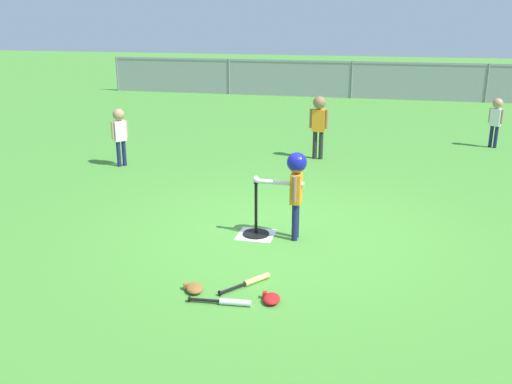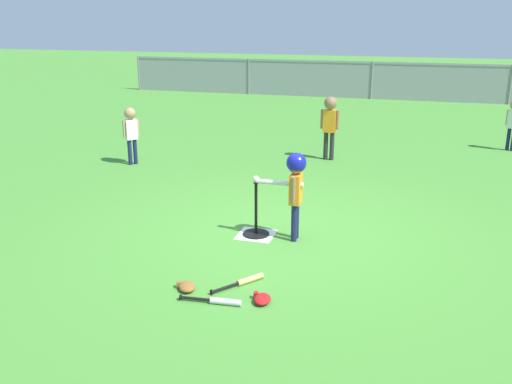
% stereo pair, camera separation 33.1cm
% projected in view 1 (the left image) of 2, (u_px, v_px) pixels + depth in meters
% --- Properties ---
extents(ground_plane, '(60.00, 60.00, 0.00)m').
position_uv_depth(ground_plane, '(285.00, 234.00, 6.88)').
color(ground_plane, '#478C33').
extents(home_plate, '(0.44, 0.44, 0.01)m').
position_uv_depth(home_plate, '(256.00, 235.00, 6.85)').
color(home_plate, white).
rests_on(home_plate, ground_plane).
extents(batting_tee, '(0.32, 0.32, 0.68)m').
position_uv_depth(batting_tee, '(256.00, 227.00, 6.81)').
color(batting_tee, black).
rests_on(batting_tee, ground_plane).
extents(baseball_on_tee, '(0.07, 0.07, 0.07)m').
position_uv_depth(baseball_on_tee, '(256.00, 179.00, 6.63)').
color(baseball_on_tee, white).
rests_on(baseball_on_tee, batting_tee).
extents(batter_child, '(0.63, 0.30, 1.06)m').
position_uv_depth(batter_child, '(296.00, 178.00, 6.51)').
color(batter_child, '#191E4C').
rests_on(batter_child, ground_plane).
extents(fielder_near_left, '(0.22, 0.24, 1.02)m').
position_uv_depth(fielder_near_left, '(120.00, 129.00, 9.73)').
color(fielder_near_left, '#191E4C').
rests_on(fielder_near_left, ground_plane).
extents(fielder_deep_right, '(0.26, 0.20, 0.99)m').
position_uv_depth(fielder_deep_right, '(496.00, 116.00, 11.09)').
color(fielder_deep_right, '#191E4C').
rests_on(fielder_deep_right, ground_plane).
extents(fielder_deep_center, '(0.34, 0.23, 1.16)m').
position_uv_depth(fielder_deep_center, '(319.00, 119.00, 10.19)').
color(fielder_deep_center, '#262626').
rests_on(fielder_deep_center, ground_plane).
extents(spare_bat_silver, '(0.60, 0.10, 0.06)m').
position_uv_depth(spare_bat_silver, '(229.00, 302.00, 5.20)').
color(spare_bat_silver, silver).
rests_on(spare_bat_silver, ground_plane).
extents(spare_bat_wood, '(0.42, 0.52, 0.06)m').
position_uv_depth(spare_bat_wood, '(252.00, 281.00, 5.60)').
color(spare_bat_wood, '#DBB266').
rests_on(spare_bat_wood, ground_plane).
extents(glove_by_plate, '(0.25, 0.27, 0.07)m').
position_uv_depth(glove_by_plate, '(194.00, 288.00, 5.45)').
color(glove_by_plate, brown).
rests_on(glove_by_plate, ground_plane).
extents(glove_near_bats, '(0.19, 0.24, 0.07)m').
position_uv_depth(glove_near_bats, '(271.00, 299.00, 5.25)').
color(glove_near_bats, '#B21919').
rests_on(glove_near_bats, ground_plane).
extents(outfield_fence, '(16.06, 0.06, 1.15)m').
position_uv_depth(outfield_fence, '(352.00, 78.00, 17.59)').
color(outfield_fence, slate).
rests_on(outfield_fence, ground_plane).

